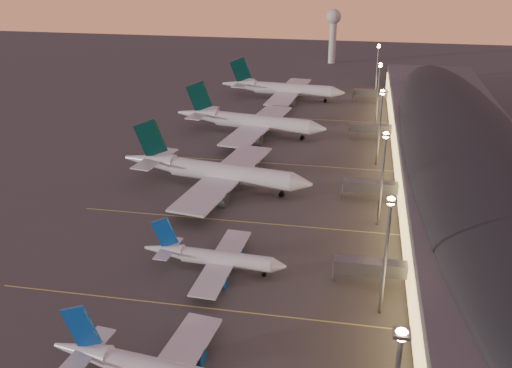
{
  "coord_description": "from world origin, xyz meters",
  "views": [
    {
      "loc": [
        28.83,
        -99.47,
        69.43
      ],
      "look_at": [
        2.0,
        45.0,
        7.0
      ],
      "focal_mm": 40.0,
      "sensor_mm": 36.0,
      "label": 1
    }
  ],
  "objects_px": {
    "airliner_narrow_north": "(214,258)",
    "airliner_wide_near": "(215,172)",
    "airliner_wide_mid": "(250,122)",
    "airliner_wide_far": "(282,89)",
    "radar_tower": "(333,27)"
  },
  "relations": [
    {
      "from": "airliner_wide_near",
      "to": "airliner_wide_far",
      "type": "relative_size",
      "value": 1.03
    },
    {
      "from": "airliner_wide_mid",
      "to": "radar_tower",
      "type": "xyz_separation_m",
      "value": [
        22.53,
        149.82,
        16.82
      ]
    },
    {
      "from": "airliner_narrow_north",
      "to": "airliner_wide_mid",
      "type": "xyz_separation_m",
      "value": [
        -11.36,
        100.39,
        1.93
      ]
    },
    {
      "from": "airliner_wide_mid",
      "to": "airliner_wide_far",
      "type": "relative_size",
      "value": 1.02
    },
    {
      "from": "airliner_wide_near",
      "to": "airliner_wide_far",
      "type": "bearing_deg",
      "value": 96.42
    },
    {
      "from": "airliner_narrow_north",
      "to": "airliner_wide_mid",
      "type": "height_order",
      "value": "airliner_wide_mid"
    },
    {
      "from": "airliner_wide_near",
      "to": "radar_tower",
      "type": "relative_size",
      "value": 1.9
    },
    {
      "from": "airliner_narrow_north",
      "to": "airliner_wide_far",
      "type": "relative_size",
      "value": 0.56
    },
    {
      "from": "airliner_wide_near",
      "to": "airliner_wide_mid",
      "type": "bearing_deg",
      "value": 98.77
    },
    {
      "from": "airliner_narrow_north",
      "to": "airliner_wide_near",
      "type": "relative_size",
      "value": 0.55
    },
    {
      "from": "airliner_wide_near",
      "to": "radar_tower",
      "type": "distance_m",
      "value": 205.43
    },
    {
      "from": "airliner_wide_mid",
      "to": "airliner_wide_far",
      "type": "distance_m",
      "value": 56.05
    },
    {
      "from": "airliner_narrow_north",
      "to": "airliner_wide_near",
      "type": "height_order",
      "value": "airliner_wide_near"
    },
    {
      "from": "airliner_wide_near",
      "to": "airliner_wide_far",
      "type": "distance_m",
      "value": 109.59
    },
    {
      "from": "airliner_wide_mid",
      "to": "airliner_wide_far",
      "type": "xyz_separation_m",
      "value": [
        4.91,
        55.84,
        -0.12
      ]
    }
  ]
}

